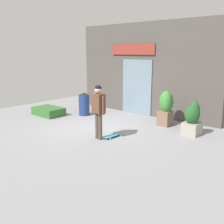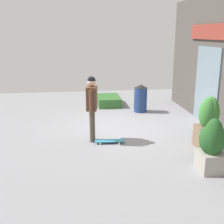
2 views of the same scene
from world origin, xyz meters
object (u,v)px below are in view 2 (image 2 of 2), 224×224
object	(u,v)px
skateboarder	(92,102)
planter_box_right	(213,146)
trash_bin	(141,98)
planter_box_left	(208,119)
skateboard	(110,141)

from	to	relation	value
skateboarder	planter_box_right	distance (m)	3.21
planter_box_right	trash_bin	bearing A→B (deg)	-175.33
planter_box_left	planter_box_right	world-z (taller)	planter_box_left
skateboarder	planter_box_right	xyz separation A→B (m)	(2.11, 2.36, -0.50)
skateboard	planter_box_right	xyz separation A→B (m)	(1.87, 1.92, 0.52)
planter_box_left	trash_bin	xyz separation A→B (m)	(-3.58, -0.89, -0.24)
planter_box_left	skateboard	bearing A→B (deg)	-103.56
skateboarder	trash_bin	bearing A→B (deg)	64.30
skateboarder	planter_box_left	bearing A→B (deg)	-6.42
planter_box_left	planter_box_right	xyz separation A→B (m)	(1.29, -0.49, -0.16)
skateboard	skateboarder	bearing A→B (deg)	153.62
skateboarder	trash_bin	xyz separation A→B (m)	(-2.75, 1.96, -0.57)
skateboarder	planter_box_left	xyz separation A→B (m)	(0.83, 2.85, -0.34)
skateboarder	trash_bin	world-z (taller)	skateboarder
skateboard	planter_box_right	distance (m)	2.73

